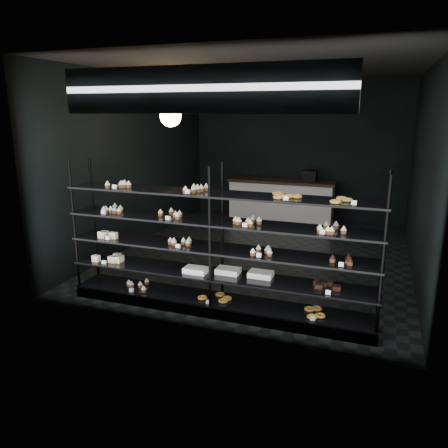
# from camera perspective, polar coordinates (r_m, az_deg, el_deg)

# --- Properties ---
(room) EXTENTS (5.01, 6.01, 3.20)m
(room) POSITION_cam_1_polar(r_m,az_deg,el_deg) (7.64, 5.38, 7.53)
(room) COLOR black
(room) RESTS_ON ground
(display_shelf) EXTENTS (4.00, 0.50, 1.91)m
(display_shelf) POSITION_cam_1_polar(r_m,az_deg,el_deg) (5.58, -1.27, -5.36)
(display_shelf) COLOR black
(display_shelf) RESTS_ON room
(signage) EXTENTS (3.30, 0.05, 0.50)m
(signage) POSITION_cam_1_polar(r_m,az_deg,el_deg) (4.80, -3.51, 17.15)
(signage) COLOR #0B1139
(signage) RESTS_ON room
(pendant_lamp) EXTENTS (0.33, 0.33, 0.89)m
(pendant_lamp) POSITION_cam_1_polar(r_m,az_deg,el_deg) (6.96, -7.01, 13.83)
(pendant_lamp) COLOR black
(pendant_lamp) RESTS_ON room
(service_counter) EXTENTS (2.46, 0.65, 1.23)m
(service_counter) POSITION_cam_1_polar(r_m,az_deg,el_deg) (10.27, 7.54, 3.09)
(service_counter) COLOR silver
(service_counter) RESTS_ON room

